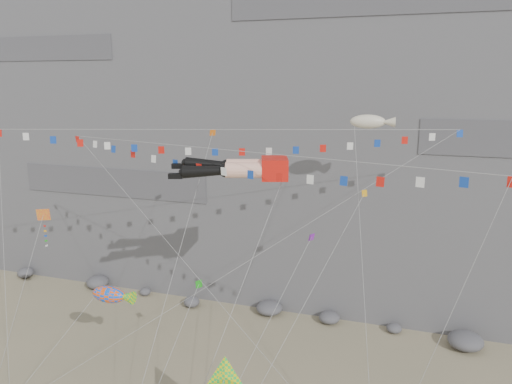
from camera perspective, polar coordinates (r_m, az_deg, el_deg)
cliff at (r=60.36m, az=5.92°, el=14.75°), size 80.00×28.00×50.00m
talus_boulders at (r=50.81m, az=1.53°, el=-13.13°), size 60.00×3.00×1.20m
legs_kite at (r=34.59m, az=-1.62°, el=2.72°), size 8.42×14.33×21.20m
flag_banner_upper at (r=37.24m, az=-3.22°, el=7.11°), size 32.65×15.85×25.18m
flag_banner_lower at (r=32.50m, az=-2.21°, el=4.69°), size 31.21×9.44×21.41m
harlequin_kite at (r=40.05m, az=-23.14°, el=-2.46°), size 2.58×6.40×14.22m
fish_windsock at (r=39.34m, az=-16.48°, el=-11.17°), size 7.14×6.66×10.61m
delta_kite at (r=30.10m, az=-3.58°, el=-20.36°), size 2.51×5.39×8.32m
blimp_windsock at (r=39.74m, az=12.66°, el=7.77°), size 4.99×16.22×25.00m
small_kite_a at (r=38.84m, az=-5.22°, el=5.92°), size 1.08×16.37×24.41m
small_kite_b at (r=35.90m, az=6.16°, el=-5.57°), size 5.02×13.85×18.14m
small_kite_c at (r=35.47m, az=-6.65°, el=-10.67°), size 1.53×10.59×13.28m
small_kite_d at (r=35.97m, az=11.93°, el=-0.82°), size 7.38×15.13×21.79m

